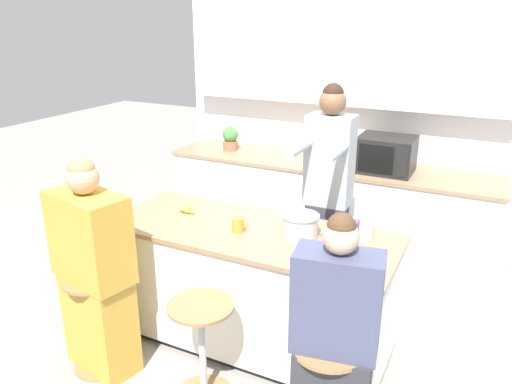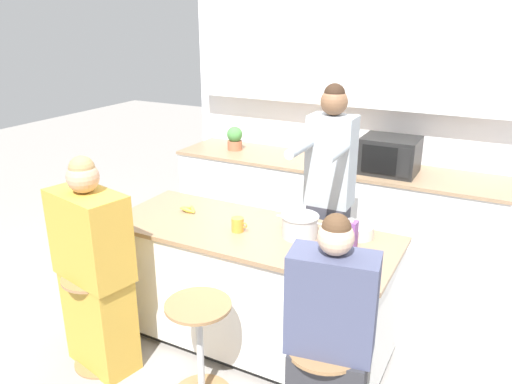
% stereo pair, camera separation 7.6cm
% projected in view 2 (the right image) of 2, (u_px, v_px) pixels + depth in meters
% --- Properties ---
extents(ground_plane, '(16.00, 16.00, 0.00)m').
position_uv_depth(ground_plane, '(251.00, 340.00, 3.68)').
color(ground_plane, gray).
extents(wall_back, '(3.37, 0.22, 2.70)m').
position_uv_depth(wall_back, '(347.00, 94.00, 4.79)').
color(wall_back, white).
rests_on(wall_back, ground_plane).
extents(back_counter, '(3.13, 0.68, 0.94)m').
position_uv_depth(back_counter, '(330.00, 209.00, 4.88)').
color(back_counter, white).
rests_on(back_counter, ground_plane).
extents(kitchen_island, '(1.99, 0.79, 0.89)m').
position_uv_depth(kitchen_island, '(251.00, 287.00, 3.53)').
color(kitchen_island, black).
rests_on(kitchen_island, ground_plane).
extents(bar_stool_leftmost, '(0.40, 0.40, 0.67)m').
position_uv_depth(bar_stool_leftmost, '(97.00, 314.00, 3.33)').
color(bar_stool_leftmost, '#997047').
rests_on(bar_stool_leftmost, ground_plane).
extents(bar_stool_center, '(0.40, 0.40, 0.67)m').
position_uv_depth(bar_stool_center, '(200.00, 345.00, 3.01)').
color(bar_stool_center, '#997047').
rests_on(bar_stool_center, ground_plane).
extents(person_cooking, '(0.34, 0.59, 1.82)m').
position_uv_depth(person_cooking, '(328.00, 205.00, 3.73)').
color(person_cooking, '#383842').
rests_on(person_cooking, ground_plane).
extents(person_wrapped_blanket, '(0.58, 0.39, 1.48)m').
position_uv_depth(person_wrapped_blanket, '(95.00, 273.00, 3.22)').
color(person_wrapped_blanket, gold).
rests_on(person_wrapped_blanket, ground_plane).
extents(person_seated_near, '(0.46, 0.32, 1.41)m').
position_uv_depth(person_seated_near, '(329.00, 355.00, 2.53)').
color(person_seated_near, '#333338').
rests_on(person_seated_near, ground_plane).
extents(cooking_pot, '(0.33, 0.25, 0.15)m').
position_uv_depth(cooking_pot, '(300.00, 226.00, 3.26)').
color(cooking_pot, '#B7BABC').
rests_on(cooking_pot, kitchen_island).
extents(fruit_bowl, '(0.21, 0.21, 0.08)m').
position_uv_depth(fruit_bowl, '(358.00, 231.00, 3.28)').
color(fruit_bowl, silver).
rests_on(fruit_bowl, kitchen_island).
extents(coffee_cup_near, '(0.12, 0.08, 0.10)m').
position_uv_depth(coffee_cup_near, '(238.00, 225.00, 3.35)').
color(coffee_cup_near, orange).
rests_on(coffee_cup_near, kitchen_island).
extents(banana_bunch, '(0.14, 0.10, 0.05)m').
position_uv_depth(banana_bunch, '(189.00, 209.00, 3.69)').
color(banana_bunch, yellow).
rests_on(banana_bunch, kitchen_island).
extents(juice_carton, '(0.08, 0.08, 0.21)m').
position_uv_depth(juice_carton, '(350.00, 235.00, 3.07)').
color(juice_carton, '#7A428E').
rests_on(juice_carton, kitchen_island).
extents(microwave, '(0.48, 0.40, 0.32)m').
position_uv_depth(microwave, '(390.00, 155.00, 4.39)').
color(microwave, black).
rests_on(microwave, back_counter).
extents(potted_plant, '(0.16, 0.16, 0.24)m').
position_uv_depth(potted_plant, '(235.00, 138.00, 5.14)').
color(potted_plant, '#A86042').
rests_on(potted_plant, back_counter).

